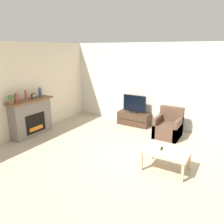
# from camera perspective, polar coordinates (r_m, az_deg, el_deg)

# --- Properties ---
(ground_plane) EXTENTS (24.00, 24.00, 0.00)m
(ground_plane) POSITION_cam_1_polar(r_m,az_deg,el_deg) (5.40, 7.13, -11.62)
(ground_plane) COLOR tan
(wall_back) EXTENTS (12.00, 0.06, 2.70)m
(wall_back) POSITION_cam_1_polar(r_m,az_deg,el_deg) (7.06, 15.30, 6.23)
(wall_back) COLOR beige
(wall_back) RESTS_ON ground
(wall_left) EXTENTS (0.06, 12.00, 2.70)m
(wall_left) POSITION_cam_1_polar(r_m,az_deg,el_deg) (7.10, -19.96, 5.88)
(wall_left) COLOR beige
(wall_left) RESTS_ON ground
(fireplace) EXTENTS (0.49, 1.37, 1.09)m
(fireplace) POSITION_cam_1_polar(r_m,az_deg,el_deg) (6.90, -20.40, -1.24)
(fireplace) COLOR slate
(fireplace) RESTS_ON ground
(mantel_vase_left) EXTENTS (0.12, 0.12, 0.28)m
(mantel_vase_left) POSITION_cam_1_polar(r_m,az_deg,el_deg) (6.49, -23.68, 3.43)
(mantel_vase_left) COLOR #994C3D
(mantel_vase_left) RESTS_ON fireplace
(mantel_vase_centre_left) EXTENTS (0.07, 0.07, 0.31)m
(mantel_vase_centre_left) POSITION_cam_1_polar(r_m,az_deg,el_deg) (6.67, -21.57, 4.14)
(mantel_vase_centre_left) COLOR #994C3D
(mantel_vase_centre_left) RESTS_ON fireplace
(mantel_vase_right) EXTENTS (0.10, 0.10, 0.30)m
(mantel_vase_right) POSITION_cam_1_polar(r_m,az_deg,el_deg) (6.98, -18.26, 4.92)
(mantel_vase_right) COLOR #385670
(mantel_vase_right) RESTS_ON fireplace
(mantel_clock) EXTENTS (0.08, 0.11, 0.15)m
(mantel_clock) POSITION_cam_1_polar(r_m,az_deg,el_deg) (6.82, -19.93, 3.95)
(mantel_clock) COLOR brown
(mantel_clock) RESTS_ON fireplace
(potted_plant) EXTENTS (0.15, 0.15, 0.24)m
(potted_plant) POSITION_cam_1_polar(r_m,az_deg,el_deg) (6.40, -24.92, 3.15)
(potted_plant) COLOR #936B4C
(potted_plant) RESTS_ON fireplace
(tv_stand) EXTENTS (1.08, 0.45, 0.44)m
(tv_stand) POSITION_cam_1_polar(r_m,az_deg,el_deg) (7.44, 5.75, -1.73)
(tv_stand) COLOR #422D1E
(tv_stand) RESTS_ON ground
(tv) EXTENTS (0.80, 0.18, 0.59)m
(tv) POSITION_cam_1_polar(r_m,az_deg,el_deg) (7.30, 5.86, 1.97)
(tv) COLOR black
(tv) RESTS_ON tv_stand
(armchair) EXTENTS (0.70, 0.76, 0.85)m
(armchair) POSITION_cam_1_polar(r_m,az_deg,el_deg) (6.63, 14.46, -3.94)
(armchair) COLOR brown
(armchair) RESTS_ON ground
(coffee_table) EXTENTS (0.94, 0.67, 0.42)m
(coffee_table) POSITION_cam_1_polar(r_m,az_deg,el_deg) (4.84, 13.96, -10.51)
(coffee_table) COLOR #CCB289
(coffee_table) RESTS_ON ground
(remote) EXTENTS (0.07, 0.15, 0.02)m
(remote) POSITION_cam_1_polar(r_m,az_deg,el_deg) (4.91, 12.84, -9.27)
(remote) COLOR black
(remote) RESTS_ON coffee_table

